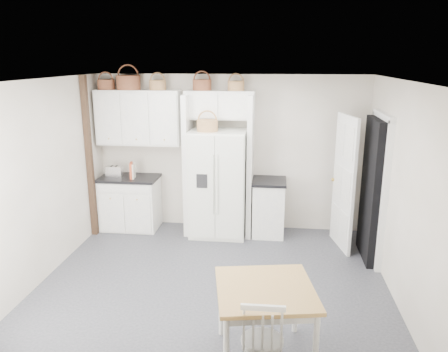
# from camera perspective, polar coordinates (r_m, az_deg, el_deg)

# --- Properties ---
(floor) EXTENTS (4.50, 4.50, 0.00)m
(floor) POSITION_cam_1_polar(r_m,az_deg,el_deg) (5.94, -1.33, -13.49)
(floor) COLOR #2E2F36
(floor) RESTS_ON ground
(ceiling) EXTENTS (4.50, 4.50, 0.00)m
(ceiling) POSITION_cam_1_polar(r_m,az_deg,el_deg) (5.22, -1.50, 12.41)
(ceiling) COLOR white
(ceiling) RESTS_ON wall_back
(wall_back) EXTENTS (4.50, 0.00, 4.50)m
(wall_back) POSITION_cam_1_polar(r_m,az_deg,el_deg) (7.37, 0.79, 3.01)
(wall_back) COLOR #B9B09A
(wall_back) RESTS_ON floor
(wall_left) EXTENTS (0.00, 4.00, 4.00)m
(wall_left) POSITION_cam_1_polar(r_m,az_deg,el_deg) (6.17, -22.58, -0.58)
(wall_left) COLOR #B9B09A
(wall_left) RESTS_ON floor
(wall_right) EXTENTS (0.00, 4.00, 4.00)m
(wall_right) POSITION_cam_1_polar(r_m,az_deg,el_deg) (5.60, 22.06, -2.06)
(wall_right) COLOR #B9B09A
(wall_right) RESTS_ON floor
(refrigerator) EXTENTS (0.90, 0.72, 1.74)m
(refrigerator) POSITION_cam_1_polar(r_m,az_deg,el_deg) (7.13, -0.73, -0.95)
(refrigerator) COLOR white
(refrigerator) RESTS_ON floor
(base_cab_left) EXTENTS (0.94, 0.59, 0.87)m
(base_cab_left) POSITION_cam_1_polar(r_m,az_deg,el_deg) (7.67, -12.10, -3.53)
(base_cab_left) COLOR silver
(base_cab_left) RESTS_ON floor
(base_cab_right) EXTENTS (0.51, 0.61, 0.89)m
(base_cab_right) POSITION_cam_1_polar(r_m,az_deg,el_deg) (7.27, 5.84, -4.22)
(base_cab_right) COLOR silver
(base_cab_right) RESTS_ON floor
(dining_table) EXTENTS (1.06, 1.06, 0.76)m
(dining_table) POSITION_cam_1_polar(r_m,az_deg,el_deg) (4.46, 5.30, -18.55)
(dining_table) COLOR #A67A2E
(dining_table) RESTS_ON floor
(windsor_chair) EXTENTS (0.39, 0.36, 0.79)m
(windsor_chair) POSITION_cam_1_polar(r_m,az_deg,el_deg) (4.20, 5.03, -20.62)
(windsor_chair) COLOR silver
(windsor_chair) RESTS_ON floor
(counter_left) EXTENTS (0.98, 0.63, 0.04)m
(counter_left) POSITION_cam_1_polar(r_m,az_deg,el_deg) (7.54, -12.29, -0.25)
(counter_left) COLOR black
(counter_left) RESTS_ON base_cab_left
(counter_right) EXTENTS (0.55, 0.65, 0.04)m
(counter_right) POSITION_cam_1_polar(r_m,az_deg,el_deg) (7.13, 5.94, -0.68)
(counter_right) COLOR black
(counter_right) RESTS_ON base_cab_right
(toaster) EXTENTS (0.28, 0.16, 0.19)m
(toaster) POSITION_cam_1_polar(r_m,az_deg,el_deg) (7.55, -14.12, 0.57)
(toaster) COLOR silver
(toaster) RESTS_ON counter_left
(cookbook_red) EXTENTS (0.07, 0.18, 0.27)m
(cookbook_red) POSITION_cam_1_polar(r_m,az_deg,el_deg) (7.40, -12.01, 0.72)
(cookbook_red) COLOR #BF4626
(cookbook_red) RESTS_ON counter_left
(cookbook_cream) EXTENTS (0.05, 0.16, 0.24)m
(cookbook_cream) POSITION_cam_1_polar(r_m,az_deg,el_deg) (7.40, -11.76, 0.61)
(cookbook_cream) COLOR silver
(cookbook_cream) RESTS_ON counter_left
(basket_upper_a) EXTENTS (0.28, 0.28, 0.16)m
(basket_upper_a) POSITION_cam_1_polar(r_m,az_deg,el_deg) (7.53, -15.15, 11.45)
(basket_upper_a) COLOR brown
(basket_upper_a) RESTS_ON upper_cabinet
(basket_upper_b) EXTENTS (0.39, 0.39, 0.23)m
(basket_upper_b) POSITION_cam_1_polar(r_m,az_deg,el_deg) (7.40, -12.37, 11.83)
(basket_upper_b) COLOR brown
(basket_upper_b) RESTS_ON upper_cabinet
(basket_upper_c) EXTENTS (0.27, 0.27, 0.16)m
(basket_upper_c) POSITION_cam_1_polar(r_m,az_deg,el_deg) (7.26, -8.65, 11.66)
(basket_upper_c) COLOR brown
(basket_upper_c) RESTS_ON upper_cabinet
(basket_bridge_a) EXTENTS (0.30, 0.30, 0.17)m
(basket_bridge_a) POSITION_cam_1_polar(r_m,az_deg,el_deg) (7.10, -2.89, 11.79)
(basket_bridge_a) COLOR brown
(basket_bridge_a) RESTS_ON bridge_cabinet
(basket_bridge_b) EXTENTS (0.26, 0.26, 0.15)m
(basket_bridge_b) POSITION_cam_1_polar(r_m,az_deg,el_deg) (7.03, 1.57, 11.69)
(basket_bridge_b) COLOR brown
(basket_bridge_b) RESTS_ON bridge_cabinet
(basket_fridge_a) EXTENTS (0.33, 0.33, 0.18)m
(basket_fridge_a) POSITION_cam_1_polar(r_m,az_deg,el_deg) (6.85, -2.19, 6.60)
(basket_fridge_a) COLOR brown
(basket_fridge_a) RESTS_ON refrigerator
(upper_cabinet) EXTENTS (1.40, 0.34, 0.90)m
(upper_cabinet) POSITION_cam_1_polar(r_m,az_deg,el_deg) (7.41, -11.05, 7.52)
(upper_cabinet) COLOR silver
(upper_cabinet) RESTS_ON wall_back
(bridge_cabinet) EXTENTS (1.12, 0.34, 0.45)m
(bridge_cabinet) POSITION_cam_1_polar(r_m,az_deg,el_deg) (7.09, -0.55, 9.29)
(bridge_cabinet) COLOR silver
(bridge_cabinet) RESTS_ON wall_back
(fridge_panel_left) EXTENTS (0.08, 0.60, 2.30)m
(fridge_panel_left) POSITION_cam_1_polar(r_m,az_deg,el_deg) (7.21, -4.69, 1.47)
(fridge_panel_left) COLOR silver
(fridge_panel_left) RESTS_ON floor
(fridge_panel_right) EXTENTS (0.08, 0.60, 2.30)m
(fridge_panel_right) POSITION_cam_1_polar(r_m,az_deg,el_deg) (7.08, 3.43, 1.24)
(fridge_panel_right) COLOR silver
(fridge_panel_right) RESTS_ON floor
(trim_post) EXTENTS (0.09, 0.09, 2.60)m
(trim_post) POSITION_cam_1_polar(r_m,az_deg,el_deg) (7.31, -17.19, 2.24)
(trim_post) COLOR black
(trim_post) RESTS_ON floor
(doorway_void) EXTENTS (0.18, 0.85, 2.05)m
(doorway_void) POSITION_cam_1_polar(r_m,az_deg,el_deg) (6.58, 18.89, -1.78)
(doorway_void) COLOR black
(doorway_void) RESTS_ON floor
(door_slab) EXTENTS (0.21, 0.79, 2.05)m
(door_slab) POSITION_cam_1_polar(r_m,az_deg,el_deg) (6.83, 15.38, -0.89)
(door_slab) COLOR white
(door_slab) RESTS_ON floor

